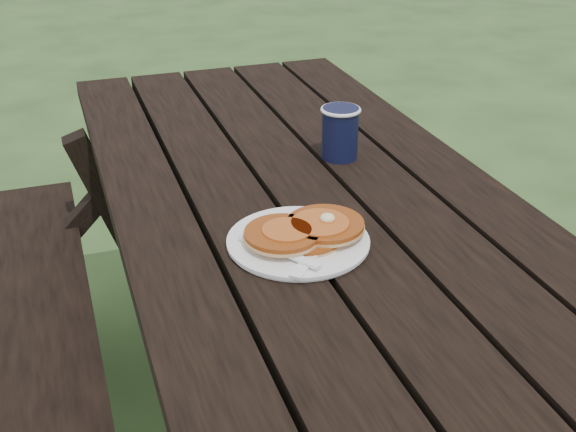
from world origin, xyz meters
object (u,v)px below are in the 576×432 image
object	(u,v)px
picnic_table	(312,358)
plate	(298,242)
coffee_cup	(340,130)
pancake_stack	(305,231)

from	to	relation	value
picnic_table	plate	size ratio (longest dim) A/B	7.67
coffee_cup	pancake_stack	bearing A→B (deg)	-121.26
pancake_stack	coffee_cup	distance (m)	0.38
picnic_table	pancake_stack	bearing A→B (deg)	-116.68
picnic_table	pancake_stack	distance (m)	0.44
plate	coffee_cup	bearing A→B (deg)	57.05
picnic_table	coffee_cup	distance (m)	0.49
coffee_cup	picnic_table	bearing A→B (deg)	-125.03
plate	pancake_stack	size ratio (longest dim) A/B	1.12
picnic_table	coffee_cup	bearing A→B (deg)	54.97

